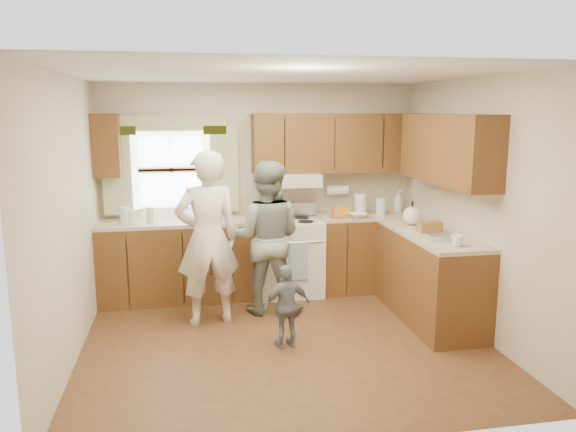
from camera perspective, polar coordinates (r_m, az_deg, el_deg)
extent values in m
plane|color=#4C2D17|center=(5.53, -0.27, -12.60)|extent=(3.80, 3.80, 0.00)
plane|color=white|center=(5.09, -0.29, 14.22)|extent=(3.80, 3.80, 0.00)
plane|color=beige|center=(6.88, -2.88, 2.84)|extent=(3.80, 0.00, 3.80)
plane|color=beige|center=(3.50, 4.84, -4.86)|extent=(3.80, 0.00, 3.80)
plane|color=beige|center=(5.18, -21.42, -0.47)|extent=(0.00, 3.50, 3.50)
plane|color=beige|center=(5.81, 18.50, 0.85)|extent=(0.00, 3.50, 3.50)
cube|color=#43250E|center=(6.68, -10.94, -4.58)|extent=(1.82, 0.60, 0.90)
cube|color=#43250E|center=(7.03, 8.01, -3.72)|extent=(1.22, 0.60, 0.90)
cube|color=#42210F|center=(6.14, 14.12, -6.09)|extent=(0.60, 1.65, 0.90)
cube|color=#BDAE8E|center=(6.57, -11.08, -0.63)|extent=(1.82, 0.60, 0.04)
cube|color=#BDAE8E|center=(6.93, 8.11, 0.04)|extent=(1.22, 0.60, 0.04)
cube|color=#BDAE8E|center=(6.02, 14.32, -1.80)|extent=(0.60, 1.65, 0.04)
cube|color=#43250E|center=(6.84, 4.82, 7.41)|extent=(2.00, 0.33, 0.70)
cube|color=#42210F|center=(6.65, -17.95, 6.84)|extent=(0.30, 0.33, 0.70)
cube|color=#42210F|center=(5.96, 15.90, 6.56)|extent=(0.33, 1.65, 0.70)
cube|color=beige|center=(6.68, -0.07, 3.71)|extent=(0.76, 0.45, 0.15)
cube|color=silver|center=(6.77, -11.75, 4.64)|extent=(0.90, 0.03, 0.90)
cube|color=#FFFB4B|center=(6.76, -16.69, 4.40)|extent=(0.40, 0.05, 1.02)
cube|color=#FFFB4B|center=(6.73, -6.80, 4.75)|extent=(0.40, 0.05, 1.02)
cube|color=#FFFB4B|center=(6.68, -11.93, 9.03)|extent=(1.30, 0.05, 0.22)
cylinder|color=white|center=(6.97, 5.00, 2.67)|extent=(0.27, 0.12, 0.12)
imported|color=silver|center=(6.51, -7.15, -0.03)|extent=(0.13, 0.13, 0.09)
imported|color=silver|center=(7.11, 11.12, 1.49)|extent=(0.14, 0.14, 0.27)
imported|color=silver|center=(6.68, 7.14, 0.07)|extent=(0.24, 0.24, 0.05)
imported|color=silver|center=(5.46, 16.81, -2.39)|extent=(0.12, 0.12, 0.11)
cylinder|color=silver|center=(6.54, -16.28, 0.10)|extent=(0.10, 0.10, 0.19)
cylinder|color=silver|center=(6.55, -15.58, -0.03)|extent=(0.10, 0.10, 0.15)
cube|color=olive|center=(6.65, 5.32, -0.08)|extent=(0.22, 0.17, 0.02)
cube|color=orange|center=(6.77, 5.37, 0.47)|extent=(0.19, 0.13, 0.10)
cylinder|color=silver|center=(6.84, 7.38, 1.21)|extent=(0.15, 0.15, 0.26)
cylinder|color=silver|center=(6.88, 9.41, 0.96)|extent=(0.12, 0.12, 0.20)
sphere|color=silver|center=(6.34, 12.50, 0.03)|extent=(0.20, 0.20, 0.20)
cube|color=olive|center=(6.01, 14.20, -1.08)|extent=(0.24, 0.13, 0.11)
cube|color=silver|center=(5.67, 15.23, -2.10)|extent=(0.25, 0.17, 0.06)
cylinder|color=silver|center=(6.54, -13.83, 0.14)|extent=(0.09, 0.09, 0.17)
cube|color=silver|center=(6.77, 0.07, -4.18)|extent=(0.76, 0.64, 0.90)
cube|color=#B7B7BC|center=(6.90, -0.32, 0.70)|extent=(0.76, 0.10, 0.16)
cylinder|color=#B7B7BC|center=(6.40, 0.60, -2.74)|extent=(0.68, 0.03, 0.03)
cube|color=#4E6CB6|center=(6.45, 1.07, -4.66)|extent=(0.22, 0.02, 0.42)
cylinder|color=black|center=(6.75, -1.62, -0.26)|extent=(0.18, 0.18, 0.01)
cylinder|color=black|center=(6.82, 1.37, -0.16)|extent=(0.18, 0.18, 0.01)
cylinder|color=black|center=(6.51, -1.27, -0.67)|extent=(0.18, 0.18, 0.01)
cylinder|color=black|center=(6.58, 1.82, -0.56)|extent=(0.18, 0.18, 0.01)
imported|color=silver|center=(5.78, -8.16, -2.28)|extent=(0.72, 0.53, 1.80)
imported|color=#253A2D|center=(6.07, -2.21, -2.21)|extent=(0.96, 0.84, 1.67)
imported|color=slate|center=(5.28, -0.12, -9.15)|extent=(0.49, 0.29, 0.79)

